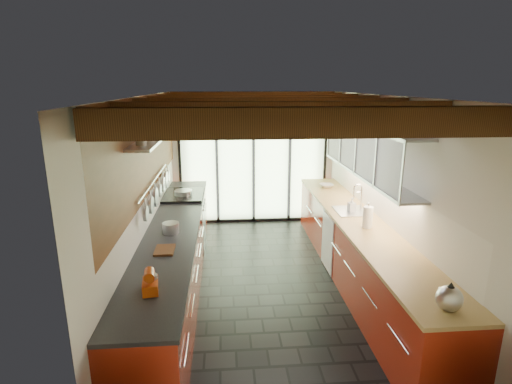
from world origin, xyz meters
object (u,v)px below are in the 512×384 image
paper_towel (368,217)px  soap_bottle (352,205)px  stand_mixer (150,282)px  kettle (450,297)px  bowl (326,186)px

paper_towel → soap_bottle: paper_towel is taller
stand_mixer → paper_towel: (2.54, 1.45, 0.06)m
paper_towel → soap_bottle: 0.66m
kettle → bowl: kettle is taller
stand_mixer → paper_towel: bearing=29.7°
kettle → soap_bottle: bearing=90.0°
stand_mixer → kettle: (2.54, -0.51, 0.03)m
paper_towel → bowl: (-0.00, 2.13, -0.11)m
soap_bottle → paper_towel: bearing=-90.0°
stand_mixer → paper_towel: 2.92m
paper_towel → bowl: size_ratio=1.38×
stand_mixer → bowl: 4.39m
stand_mixer → kettle: size_ratio=0.95×
soap_bottle → bowl: 1.47m
soap_bottle → bowl: soap_bottle is taller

